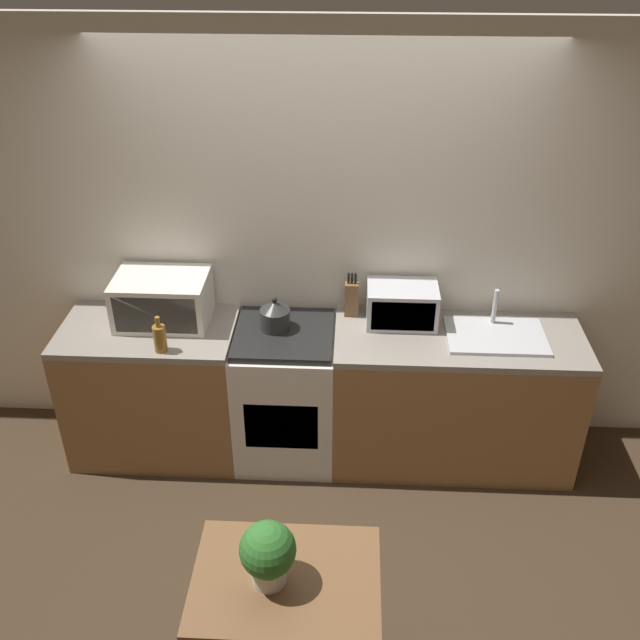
{
  "coord_description": "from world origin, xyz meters",
  "views": [
    {
      "loc": [
        0.18,
        -2.91,
        3.17
      ],
      "look_at": [
        0.01,
        0.51,
        1.05
      ],
      "focal_mm": 40.0,
      "sensor_mm": 36.0,
      "label": 1
    }
  ],
  "objects_px": {
    "stove_range": "(286,393)",
    "microwave": "(162,299)",
    "kettle": "(275,315)",
    "toaster_oven": "(402,305)",
    "dining_table": "(287,599)",
    "bottle": "(160,338)"
  },
  "relations": [
    {
      "from": "kettle",
      "to": "stove_range",
      "type": "bearing_deg",
      "value": -37.22
    },
    {
      "from": "stove_range",
      "to": "kettle",
      "type": "relative_size",
      "value": 4.34
    },
    {
      "from": "bottle",
      "to": "dining_table",
      "type": "relative_size",
      "value": 0.29
    },
    {
      "from": "stove_range",
      "to": "microwave",
      "type": "distance_m",
      "value": 0.95
    },
    {
      "from": "toaster_oven",
      "to": "dining_table",
      "type": "xyz_separation_m",
      "value": [
        -0.54,
        -1.78,
        -0.38
      ]
    },
    {
      "from": "dining_table",
      "to": "bottle",
      "type": "bearing_deg",
      "value": 120.7
    },
    {
      "from": "toaster_oven",
      "to": "dining_table",
      "type": "bearing_deg",
      "value": -106.8
    },
    {
      "from": "kettle",
      "to": "microwave",
      "type": "distance_m",
      "value": 0.68
    },
    {
      "from": "stove_range",
      "to": "bottle",
      "type": "xyz_separation_m",
      "value": [
        -0.67,
        -0.23,
        0.54
      ]
    },
    {
      "from": "dining_table",
      "to": "kettle",
      "type": "bearing_deg",
      "value": 97.24
    },
    {
      "from": "bottle",
      "to": "toaster_oven",
      "type": "height_order",
      "value": "toaster_oven"
    },
    {
      "from": "kettle",
      "to": "toaster_oven",
      "type": "bearing_deg",
      "value": 8.15
    },
    {
      "from": "kettle",
      "to": "bottle",
      "type": "bearing_deg",
      "value": -156.4
    },
    {
      "from": "kettle",
      "to": "toaster_oven",
      "type": "relative_size",
      "value": 0.5
    },
    {
      "from": "toaster_oven",
      "to": "kettle",
      "type": "bearing_deg",
      "value": -171.85
    },
    {
      "from": "stove_range",
      "to": "toaster_oven",
      "type": "bearing_deg",
      "value": 12.1
    },
    {
      "from": "bottle",
      "to": "kettle",
      "type": "bearing_deg",
      "value": 23.6
    },
    {
      "from": "stove_range",
      "to": "microwave",
      "type": "height_order",
      "value": "microwave"
    },
    {
      "from": "microwave",
      "to": "toaster_oven",
      "type": "height_order",
      "value": "microwave"
    },
    {
      "from": "kettle",
      "to": "bottle",
      "type": "xyz_separation_m",
      "value": [
        -0.62,
        -0.27,
        -0.0
      ]
    },
    {
      "from": "toaster_oven",
      "to": "stove_range",
      "type": "bearing_deg",
      "value": -167.9
    },
    {
      "from": "kettle",
      "to": "bottle",
      "type": "relative_size",
      "value": 0.93
    }
  ]
}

